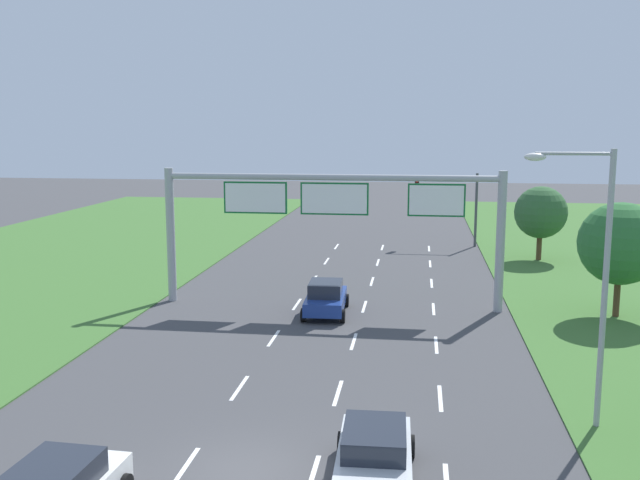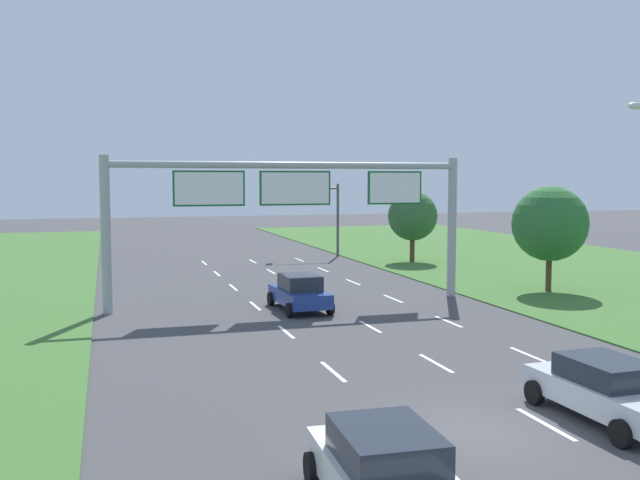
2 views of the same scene
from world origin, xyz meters
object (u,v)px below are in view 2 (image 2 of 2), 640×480
car_near_red (607,389)px  roadside_tree_far (413,216)px  car_lead_silver (387,473)px  roadside_tree_mid (550,224)px  car_mid_lane (300,292)px  traffic_light_mast (314,207)px  sign_gantry (293,200)px

car_near_red → roadside_tree_far: (9.24, 32.35, 2.54)m
car_lead_silver → roadside_tree_mid: (17.67, 20.94, 2.81)m
roadside_tree_mid → roadside_tree_far: size_ratio=1.10×
car_mid_lane → roadside_tree_far: bearing=49.0°
traffic_light_mast → roadside_tree_far: size_ratio=1.10×
car_near_red → car_lead_silver: (-7.13, -3.18, 0.02)m
car_near_red → sign_gantry: 18.84m
car_mid_lane → roadside_tree_far: 20.43m
car_near_red → roadside_tree_far: bearing=72.4°
sign_gantry → roadside_tree_mid: size_ratio=3.08×
car_near_red → roadside_tree_mid: roadside_tree_mid is taller
car_mid_lane → roadside_tree_far: (12.65, 15.85, 2.51)m
sign_gantry → roadside_tree_mid: sign_gantry is taller
roadside_tree_mid → car_lead_silver: bearing=-130.2°
sign_gantry → roadside_tree_far: sign_gantry is taller
roadside_tree_mid → sign_gantry: bearing=178.7°
sign_gantry → roadside_tree_far: size_ratio=3.38×
traffic_light_mast → sign_gantry: bearing=-108.9°
roadside_tree_far → traffic_light_mast: bearing=137.7°
car_near_red → traffic_light_mast: 37.92m
traffic_light_mast → roadside_tree_far: (5.82, -5.29, -0.54)m
sign_gantry → roadside_tree_far: 19.07m
car_mid_lane → car_near_red: bearing=-80.7°
traffic_light_mast → roadside_tree_far: bearing=-42.3°
car_near_red → roadside_tree_mid: (10.54, 17.76, 2.83)m
car_mid_lane → roadside_tree_mid: roadside_tree_mid is taller
traffic_light_mast → car_mid_lane: bearing=-107.9°
car_lead_silver → roadside_tree_mid: size_ratio=0.80×
car_mid_lane → car_lead_silver: bearing=-103.1°
roadside_tree_mid → car_mid_lane: bearing=-174.8°
car_near_red → traffic_light_mast: size_ratio=0.78×
car_lead_silver → traffic_light_mast: size_ratio=0.80×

